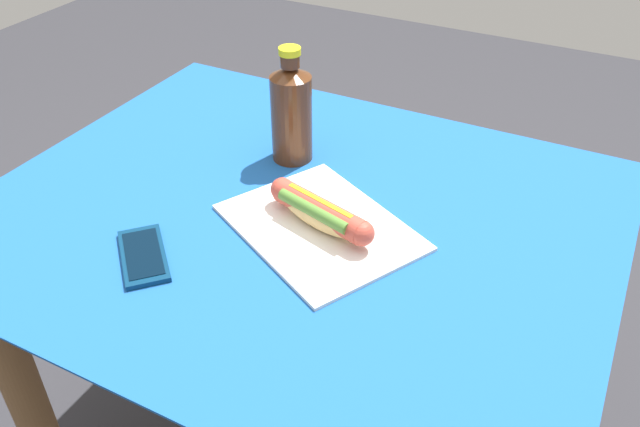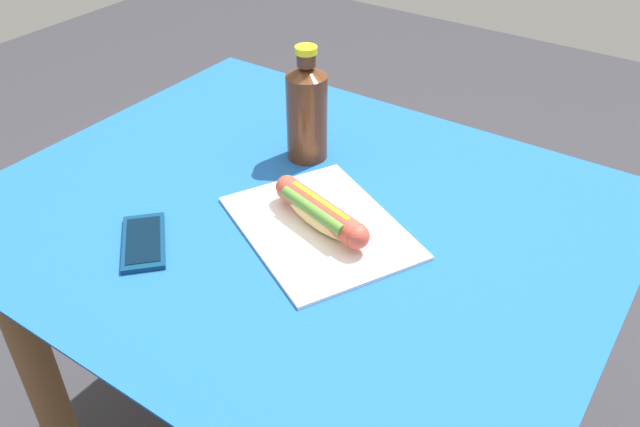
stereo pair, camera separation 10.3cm
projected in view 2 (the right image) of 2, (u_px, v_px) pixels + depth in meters
name	position (u px, v px, depth m)	size (l,w,h in m)	color
dining_table	(300.00, 275.00, 1.18)	(1.04, 0.86, 0.76)	brown
paper_wrapper	(320.00, 227.00, 1.05)	(0.30, 0.23, 0.01)	silver
hot_dog	(320.00, 212.00, 1.03)	(0.21, 0.09, 0.05)	#DBB26B
cell_phone	(144.00, 242.00, 1.02)	(0.14, 0.14, 0.01)	#0A2D4C
soda_bottle	(307.00, 111.00, 1.18)	(0.08, 0.08, 0.22)	#4C2814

